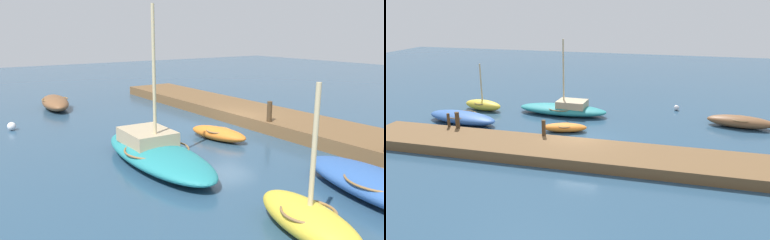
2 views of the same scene
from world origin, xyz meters
TOP-DOWN VIEW (x-y plane):
  - ground_plane at (0.00, 0.00)m, footprint 84.00×84.00m
  - dock_platform at (0.00, -2.39)m, footprint 25.01×3.45m
  - sailboat_teal at (-2.70, 5.59)m, footprint 6.91×2.53m
  - rowboat_brown at (9.82, 5.71)m, footprint 4.47×2.03m
  - rowboat_yellow at (-9.24, 5.16)m, footprint 3.46×1.87m
  - dinghy_orange at (-1.46, 1.72)m, footprint 3.07×1.67m
  - motorboat_blue at (-9.05, 1.76)m, footprint 5.83×3.00m
  - mooring_post_east at (-1.96, -0.91)m, footprint 0.24×0.24m
  - marker_buoy at (5.55, 8.99)m, footprint 0.41×0.41m

SIDE VIEW (x-z plane):
  - ground_plane at x=0.00m, z-range 0.00..0.00m
  - marker_buoy at x=5.55m, z-range 0.00..0.41m
  - dock_platform at x=0.00m, z-range 0.00..0.58m
  - dinghy_orange at x=-1.46m, z-range 0.01..0.58m
  - motorboat_blue at x=-9.05m, z-range 0.01..0.77m
  - rowboat_brown at x=9.82m, z-range 0.01..0.80m
  - rowboat_yellow at x=-9.24m, z-range -1.40..2.26m
  - sailboat_teal at x=-2.70m, z-range -2.37..3.28m
  - mooring_post_east at x=-1.96m, z-range 0.58..1.54m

